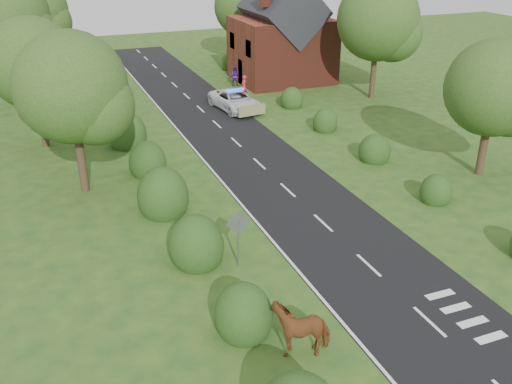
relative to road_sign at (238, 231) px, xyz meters
name	(u,v)px	position (x,y,z in m)	size (l,w,h in m)	color
ground	(369,266)	(5.00, -2.00, -1.65)	(120.00, 120.00, 0.00)	#234A1C
road	(242,147)	(5.00, 13.00, -1.64)	(6.00, 70.00, 0.02)	black
road_markings	(229,162)	(3.40, 10.93, -1.63)	(4.96, 70.00, 0.01)	white
hedgerow_left	(151,170)	(-1.51, 9.69, -0.91)	(2.75, 50.41, 3.00)	#193712
hedgerow_right	(364,145)	(11.60, 9.21, -1.10)	(2.10, 45.78, 2.10)	#193712
tree_left_a	(77,92)	(-4.75, 9.86, 3.69)	(5.74, 5.60, 8.38)	#332316
tree_left_b	(38,67)	(-6.25, 17.86, 3.39)	(5.74, 5.60, 8.07)	#332316
tree_left_c	(7,20)	(-7.70, 27.83, 4.88)	(6.97, 6.80, 10.22)	#332316
tree_left_d	(38,14)	(-5.23, 37.85, 3.98)	(6.15, 6.00, 8.89)	#332316
tree_right_a	(498,92)	(16.23, 3.87, 3.09)	(5.33, 5.20, 7.56)	#332316
tree_right_b	(382,23)	(19.29, 19.84, 4.28)	(6.56, 6.40, 9.40)	#332316
tree_right_c	(248,9)	(14.27, 35.85, 3.69)	(6.15, 6.00, 8.58)	#332316
road_sign	(238,231)	(0.00, 0.00, 0.00)	(1.06, 0.08, 2.53)	gray
house	(282,38)	(14.49, 28.00, 2.13)	(8.00, 7.40, 9.17)	maroon
cow	(301,329)	(0.13, -5.52, -0.87)	(1.16, 2.20, 1.56)	brown
police_van	(235,100)	(7.43, 20.88, -0.92)	(3.11, 5.61, 1.62)	silver
pedestrian_red	(244,87)	(9.25, 23.79, -0.73)	(0.67, 0.44, 1.85)	#BF233B
pedestrian_purple	(235,76)	(9.88, 27.71, -0.76)	(0.87, 0.67, 1.78)	#3F1F6D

